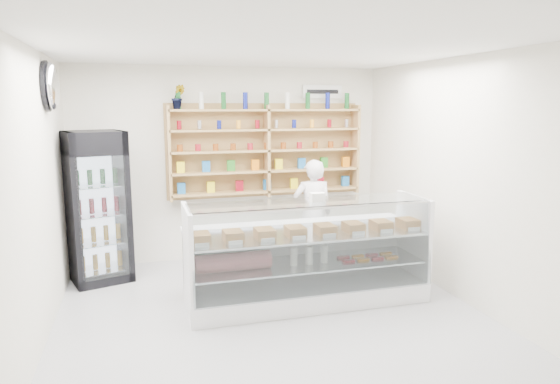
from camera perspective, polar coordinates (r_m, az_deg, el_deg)
name	(u,v)px	position (r m, az deg, el deg)	size (l,w,h in m)	color
room	(277,192)	(4.97, -0.35, 0.05)	(5.00, 5.00, 5.00)	#A4A5A9
display_counter	(307,274)	(5.82, 3.11, -9.32)	(2.74, 0.82, 1.19)	white
shop_worker	(313,213)	(7.05, 3.74, -2.38)	(0.55, 0.36, 1.51)	silver
drinks_cooler	(97,207)	(6.78, -20.18, -1.59)	(0.86, 0.85, 1.93)	black
wall_shelving	(267,151)	(7.31, -1.52, 4.75)	(2.84, 0.28, 1.33)	tan
potted_plant	(178,97)	(7.08, -11.56, 10.60)	(0.18, 0.15, 0.33)	#1E6626
security_mirror	(52,86)	(5.98, -24.63, 10.93)	(0.15, 0.50, 0.50)	silver
wall_sign	(322,92)	(7.68, 4.85, 11.35)	(0.62, 0.03, 0.20)	white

